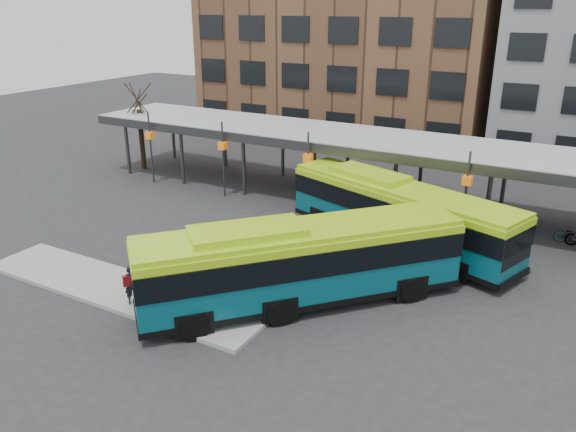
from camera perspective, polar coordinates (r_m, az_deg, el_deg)
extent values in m
plane|color=#28282B|center=(24.38, -2.30, -7.69)|extent=(120.00, 120.00, 0.00)
cube|color=gray|center=(25.43, -16.66, -7.12)|extent=(14.00, 3.00, 0.18)
cube|color=#999B9E|center=(34.05, 9.18, 7.60)|extent=(40.00, 6.00, 0.35)
cube|color=#383A3D|center=(31.36, 7.22, 6.29)|extent=(40.00, 0.15, 0.55)
cylinder|color=#383A3D|center=(42.16, -16.00, 6.67)|extent=(0.24, 0.24, 3.80)
cylinder|color=#383A3D|center=(45.71, -11.59, 8.11)|extent=(0.24, 0.24, 3.80)
cylinder|color=#383A3D|center=(38.85, -10.70, 5.95)|extent=(0.24, 0.24, 3.80)
cylinder|color=#383A3D|center=(42.68, -6.42, 7.51)|extent=(0.24, 0.24, 3.80)
cylinder|color=#383A3D|center=(35.93, -4.51, 5.04)|extent=(0.24, 0.24, 3.80)
cylinder|color=#383A3D|center=(40.04, -0.54, 6.75)|extent=(0.24, 0.24, 3.80)
cylinder|color=#383A3D|center=(33.51, 2.65, 3.92)|extent=(0.24, 0.24, 3.80)
cylinder|color=#383A3D|center=(37.88, 6.08, 5.82)|extent=(0.24, 0.24, 3.80)
cylinder|color=#383A3D|center=(31.70, 10.75, 2.57)|extent=(0.24, 0.24, 3.80)
cylinder|color=#383A3D|center=(36.29, 13.35, 4.69)|extent=(0.24, 0.24, 3.80)
cylinder|color=#383A3D|center=(30.61, 19.61, 1.03)|extent=(0.24, 0.24, 3.80)
cylinder|color=#383A3D|center=(35.34, 21.12, 3.41)|extent=(0.24, 0.24, 3.80)
cylinder|color=#383A3D|center=(39.45, -13.75, 6.69)|extent=(0.12, 0.12, 4.80)
cube|color=orange|center=(39.24, -13.86, 7.96)|extent=(0.45, 0.45, 0.45)
cylinder|color=#383A3D|center=(35.72, -6.59, 5.70)|extent=(0.12, 0.12, 4.80)
cube|color=orange|center=(35.50, -6.65, 7.11)|extent=(0.45, 0.45, 0.45)
cylinder|color=#383A3D|center=(32.69, 2.03, 4.40)|extent=(0.12, 0.12, 4.80)
cube|color=orange|center=(32.44, 2.05, 5.93)|extent=(0.45, 0.45, 0.45)
cylinder|color=#383A3D|center=(29.86, 17.56, 1.81)|extent=(0.12, 0.12, 4.80)
cube|color=orange|center=(29.60, 17.75, 3.46)|extent=(0.45, 0.45, 0.45)
cylinder|color=black|center=(43.13, -14.64, 7.51)|extent=(0.36, 0.36, 4.40)
cylinder|color=black|center=(42.57, -14.86, 10.91)|extent=(0.08, 1.63, 1.59)
cylinder|color=black|center=(42.71, -14.87, 10.94)|extent=(1.63, 0.13, 1.59)
cylinder|color=black|center=(42.70, -15.06, 10.92)|extent=(0.15, 1.63, 1.59)
cylinder|color=black|center=(42.57, -15.05, 10.89)|extent=(1.63, 0.10, 1.59)
cube|color=brown|center=(54.54, 6.67, 20.03)|extent=(26.00, 14.00, 22.00)
cube|color=#084E5D|center=(22.72, 1.33, -4.95)|extent=(10.90, 11.58, 2.74)
cube|color=black|center=(22.48, 1.34, -3.70)|extent=(10.98, 11.66, 1.04)
cube|color=#A2D315|center=(22.11, 1.36, -1.50)|extent=(10.82, 11.51, 0.22)
cube|color=#A2D315|center=(21.44, -4.17, -1.65)|extent=(4.42, 4.57, 0.38)
cube|color=black|center=(23.28, 1.31, -7.70)|extent=(10.99, 11.67, 0.26)
cylinder|color=black|center=(23.91, 12.45, -7.33)|extent=(0.98, 1.03, 1.10)
cylinder|color=black|center=(25.98, 9.49, -4.74)|extent=(0.98, 1.03, 1.10)
cylinder|color=black|center=(21.80, -0.80, -9.75)|extent=(0.98, 1.03, 1.10)
cylinder|color=black|center=(24.04, -2.75, -6.65)|extent=(0.98, 1.03, 1.10)
cylinder|color=black|center=(21.19, -9.48, -11.04)|extent=(0.98, 1.03, 1.10)
cylinder|color=black|center=(23.49, -10.57, -7.72)|extent=(0.98, 1.03, 1.10)
cube|color=#084E5D|center=(28.78, 11.22, 0.16)|extent=(12.71, 6.61, 2.62)
cube|color=black|center=(28.60, 11.29, 1.14)|extent=(12.78, 6.69, 0.99)
cube|color=#A2D315|center=(28.32, 11.42, 2.83)|extent=(12.68, 6.52, 0.21)
cube|color=#A2D315|center=(29.50, 8.23, 4.18)|extent=(4.57, 3.16, 0.37)
cube|color=black|center=(29.21, 11.06, -2.01)|extent=(12.79, 6.69, 0.25)
cylinder|color=black|center=(26.10, 16.57, -5.30)|extent=(1.09, 0.64, 1.05)
cylinder|color=black|center=(28.14, 19.39, -3.69)|extent=(1.09, 0.64, 1.05)
cylinder|color=black|center=(28.99, 7.56, -1.90)|extent=(1.09, 0.64, 1.05)
cylinder|color=black|center=(30.84, 10.70, -0.67)|extent=(1.09, 0.64, 1.05)
cylinder|color=black|center=(30.97, 3.21, -0.23)|extent=(1.09, 0.64, 1.05)
cylinder|color=black|center=(32.71, 6.40, 0.83)|extent=(1.09, 0.64, 1.05)
imported|color=black|center=(23.61, -15.58, -6.78)|extent=(0.69, 0.71, 1.64)
cube|color=maroon|center=(23.51, -16.07, -6.36)|extent=(0.33, 0.35, 0.44)
imported|color=slate|center=(32.29, 27.01, -1.78)|extent=(1.87, 0.83, 0.95)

